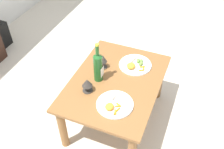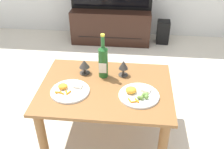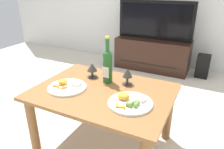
{
  "view_description": "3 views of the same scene",
  "coord_description": "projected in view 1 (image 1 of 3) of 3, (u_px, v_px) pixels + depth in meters",
  "views": [
    {
      "loc": [
        -1.49,
        -0.56,
        2.03
      ],
      "look_at": [
        -0.05,
        0.02,
        0.61
      ],
      "focal_mm": 41.08,
      "sensor_mm": 36.0,
      "label": 1
    },
    {
      "loc": [
        0.21,
        -1.59,
        1.69
      ],
      "look_at": [
        0.04,
        0.09,
        0.56
      ],
      "focal_mm": 41.42,
      "sensor_mm": 36.0,
      "label": 2
    },
    {
      "loc": [
        0.68,
        -1.22,
        1.24
      ],
      "look_at": [
        0.03,
        0.09,
        0.61
      ],
      "focal_mm": 33.91,
      "sensor_mm": 36.0,
      "label": 3
    }
  ],
  "objects": [
    {
      "name": "dinner_plate_left",
      "position": [
        114.0,
        104.0,
        1.99
      ],
      "size": [
        0.29,
        0.29,
        0.05
      ],
      "color": "white",
      "rests_on": "dining_table"
    },
    {
      "name": "wine_bottle",
      "position": [
        98.0,
        66.0,
        2.12
      ],
      "size": [
        0.08,
        0.08,
        0.37
      ],
      "color": "#1E5923",
      "rests_on": "dining_table"
    },
    {
      "name": "dinner_plate_right",
      "position": [
        135.0,
        64.0,
        2.34
      ],
      "size": [
        0.3,
        0.3,
        0.06
      ],
      "color": "white",
      "rests_on": "dining_table"
    },
    {
      "name": "goblet_right",
      "position": [
        103.0,
        59.0,
        2.28
      ],
      "size": [
        0.08,
        0.08,
        0.14
      ],
      "color": "#38332D",
      "rests_on": "dining_table"
    },
    {
      "name": "floor_speaker",
      "position": [
        0.0,
        34.0,
        3.35
      ],
      "size": [
        0.18,
        0.18,
        0.32
      ],
      "primitive_type": "cube",
      "rotation": [
        0.0,
        0.0,
        -0.03
      ],
      "color": "black",
      "rests_on": "ground_plane"
    },
    {
      "name": "dining_table",
      "position": [
        116.0,
        89.0,
        2.27
      ],
      "size": [
        1.02,
        0.75,
        0.5
      ],
      "color": "brown",
      "rests_on": "ground_plane"
    },
    {
      "name": "goblet_left",
      "position": [
        87.0,
        83.0,
        2.06
      ],
      "size": [
        0.09,
        0.09,
        0.12
      ],
      "color": "#38332D",
      "rests_on": "dining_table"
    },
    {
      "name": "ground_plane",
      "position": [
        115.0,
        117.0,
        2.54
      ],
      "size": [
        6.4,
        6.4,
        0.0
      ],
      "primitive_type": "plane",
      "color": "beige"
    }
  ]
}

